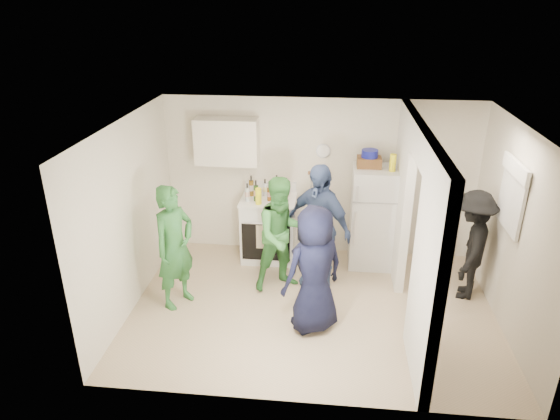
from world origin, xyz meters
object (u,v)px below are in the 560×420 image
object	(u,v)px
yellow_cup_stack_top	(393,163)
person_nook	(471,245)
wicker_basket	(369,162)
person_green_left	(175,247)
stove	(269,228)
person_green_center	(282,234)
fridge	(372,217)
blue_bowl	(370,154)
person_denim	(318,227)
person_navy	(314,270)

from	to	relation	value
yellow_cup_stack_top	person_nook	xyz separation A→B (m)	(1.05, -0.68, -0.91)
wicker_basket	person_green_left	distance (m)	3.02
yellow_cup_stack_top	person_nook	size ratio (longest dim) A/B	0.16
stove	wicker_basket	xyz separation A→B (m)	(1.48, 0.02, 1.14)
person_green_center	wicker_basket	bearing A→B (deg)	8.77
stove	yellow_cup_stack_top	distance (m)	2.16
fridge	blue_bowl	xyz separation A→B (m)	(-0.10, 0.05, 0.99)
fridge	wicker_basket	bearing A→B (deg)	153.43
person_denim	person_navy	distance (m)	1.04
fridge	yellow_cup_stack_top	xyz separation A→B (m)	(0.22, -0.10, 0.91)
fridge	person_denim	size ratio (longest dim) A/B	0.85
fridge	person_denim	xyz separation A→B (m)	(-0.79, -0.70, 0.14)
stove	blue_bowl	size ratio (longest dim) A/B	4.19
stove	person_green_center	xyz separation A→B (m)	(0.30, -0.85, 0.33)
person_green_left	blue_bowl	bearing A→B (deg)	-30.31
yellow_cup_stack_top	person_navy	distance (m)	2.12
wicker_basket	person_green_center	xyz separation A→B (m)	(-1.18, -0.87, -0.81)
yellow_cup_stack_top	person_green_center	size ratio (longest dim) A/B	0.15
stove	person_green_left	world-z (taller)	person_green_left
person_green_left	wicker_basket	bearing A→B (deg)	-30.31
fridge	blue_bowl	distance (m)	0.99
person_nook	yellow_cup_stack_top	bearing A→B (deg)	-103.16
person_nook	stove	bearing A→B (deg)	-86.13
person_navy	person_nook	distance (m)	2.29
stove	person_navy	bearing A→B (deg)	-66.25
person_green_center	fridge	bearing A→B (deg)	5.02
wicker_basket	person_nook	size ratio (longest dim) A/B	0.23
blue_bowl	person_navy	world-z (taller)	blue_bowl
yellow_cup_stack_top	person_denim	distance (m)	1.41
fridge	blue_bowl	size ratio (longest dim) A/B	6.51
person_green_center	person_green_left	bearing A→B (deg)	174.63
blue_bowl	person_green_center	bearing A→B (deg)	-143.57
person_denim	blue_bowl	bearing A→B (deg)	85.40
yellow_cup_stack_top	stove	bearing A→B (deg)	175.88
person_green_left	stove	bearing A→B (deg)	-6.57
stove	blue_bowl	xyz separation A→B (m)	(1.48, 0.02, 1.27)
wicker_basket	blue_bowl	world-z (taller)	blue_bowl
person_green_left	person_navy	world-z (taller)	person_green_left
yellow_cup_stack_top	person_green_center	xyz separation A→B (m)	(-1.50, -0.72, -0.86)
yellow_cup_stack_top	person_navy	world-z (taller)	yellow_cup_stack_top
person_green_center	person_nook	bearing A→B (deg)	-26.63
person_green_center	person_navy	size ratio (longest dim) A/B	1.01
yellow_cup_stack_top	person_denim	xyz separation A→B (m)	(-1.01, -0.60, -0.77)
blue_bowl	wicker_basket	bearing A→B (deg)	0.00
wicker_basket	person_nook	distance (m)	1.82
person_green_left	person_nook	bearing A→B (deg)	-50.91
person_green_center	person_nook	distance (m)	2.55
blue_bowl	person_nook	bearing A→B (deg)	-31.13
fridge	person_green_left	size ratio (longest dim) A/B	0.92
stove	person_green_left	xyz separation A→B (m)	(-1.06, -1.41, 0.35)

